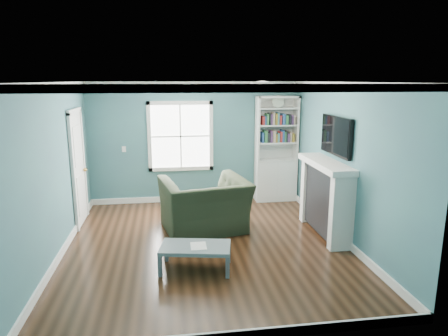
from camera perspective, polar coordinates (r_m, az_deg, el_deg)
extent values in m
plane|color=black|center=(6.63, -2.46, -10.92)|extent=(5.00, 5.00, 0.00)
plane|color=#3D6272|center=(8.68, -4.22, 3.61)|extent=(4.50, 0.00, 4.50)
plane|color=#3D6272|center=(3.85, 1.20, -7.79)|extent=(4.50, 0.00, 4.50)
plane|color=#3D6272|center=(6.42, -22.97, -0.51)|extent=(0.00, 5.00, 5.00)
plane|color=#3D6272|center=(6.83, 16.57, 0.69)|extent=(0.00, 5.00, 5.00)
plane|color=white|center=(6.09, -2.69, 12.15)|extent=(5.00, 5.00, 0.00)
cube|color=white|center=(8.94, -4.09, -4.28)|extent=(4.50, 0.03, 0.12)
cube|color=white|center=(4.45, 1.09, -22.89)|extent=(4.50, 0.03, 0.12)
cube|color=white|center=(6.78, -21.95, -10.77)|extent=(0.03, 5.00, 0.12)
cube|color=white|center=(7.17, 15.85, -9.06)|extent=(0.03, 5.00, 0.12)
cube|color=white|center=(8.56, -4.35, 11.95)|extent=(4.50, 0.04, 0.08)
cube|color=white|center=(3.63, 1.24, 11.32)|extent=(4.50, 0.04, 0.08)
cube|color=white|center=(6.28, -23.78, 10.78)|extent=(0.04, 5.00, 0.08)
cube|color=white|center=(6.69, 17.09, 11.31)|extent=(0.04, 5.00, 0.08)
cube|color=white|center=(8.64, -6.23, 4.53)|extent=(1.24, 0.01, 1.34)
cube|color=white|center=(8.63, -10.62, 4.38)|extent=(0.08, 0.06, 1.50)
cube|color=white|center=(8.67, -1.85, 4.63)|extent=(0.08, 0.06, 1.50)
cube|color=white|center=(8.75, -6.12, -0.09)|extent=(1.40, 0.06, 0.08)
cube|color=white|center=(8.56, -6.34, 9.23)|extent=(1.40, 0.06, 0.08)
cube|color=white|center=(8.63, -6.22, 4.52)|extent=(1.24, 0.03, 0.03)
cube|color=white|center=(8.63, -6.22, 4.52)|extent=(0.03, 0.03, 1.34)
cube|color=silver|center=(8.95, 7.33, -1.74)|extent=(0.90, 0.35, 0.90)
cube|color=silver|center=(8.64, 4.78, 5.56)|extent=(0.04, 0.35, 1.40)
cube|color=silver|center=(8.87, 10.23, 5.59)|extent=(0.04, 0.35, 1.40)
cube|color=silver|center=(8.90, 7.26, 5.71)|extent=(0.90, 0.02, 1.40)
cube|color=silver|center=(8.69, 7.67, 10.04)|extent=(0.90, 0.35, 0.04)
cube|color=silver|center=(8.85, 7.42, 1.21)|extent=(0.84, 0.33, 0.03)
cube|color=silver|center=(8.79, 7.49, 3.64)|extent=(0.84, 0.33, 0.03)
cube|color=silver|center=(8.74, 7.56, 6.10)|extent=(0.84, 0.33, 0.03)
cube|color=silver|center=(8.70, 7.63, 8.46)|extent=(0.84, 0.33, 0.03)
cube|color=#264C8C|center=(8.75, 7.55, 4.43)|extent=(0.70, 0.25, 0.22)
cube|color=#33723F|center=(8.70, 7.62, 6.91)|extent=(0.70, 0.25, 0.22)
cylinder|color=beige|center=(8.65, 7.75, 9.39)|extent=(0.26, 0.06, 0.26)
cube|color=black|center=(7.11, 14.38, -4.54)|extent=(0.30, 1.20, 1.10)
cube|color=black|center=(7.16, 14.15, -6.09)|extent=(0.22, 0.65, 0.70)
cube|color=silver|center=(6.52, 16.46, -6.23)|extent=(0.36, 0.16, 1.20)
cube|color=silver|center=(7.70, 12.35, -3.13)|extent=(0.36, 0.16, 1.20)
cube|color=silver|center=(6.94, 14.36, 0.58)|extent=(0.44, 1.58, 0.10)
cube|color=black|center=(6.92, 15.73, 4.47)|extent=(0.06, 1.10, 0.65)
cube|color=silver|center=(7.80, -20.11, -0.19)|extent=(0.04, 0.80, 2.05)
cube|color=white|center=(7.37, -20.72, -0.95)|extent=(0.05, 0.08, 2.13)
cube|color=white|center=(8.23, -19.42, 0.49)|extent=(0.05, 0.08, 2.13)
cube|color=white|center=(7.65, -20.63, 7.62)|extent=(0.05, 0.98, 0.08)
sphere|color=#BF8C3F|center=(8.09, -19.23, -0.23)|extent=(0.07, 0.07, 0.07)
ellipsoid|color=white|center=(6.34, 5.52, 11.58)|extent=(0.34, 0.34, 0.15)
cylinder|color=white|center=(6.34, 5.52, 11.98)|extent=(0.38, 0.38, 0.03)
cube|color=white|center=(8.71, -14.10, 2.63)|extent=(0.08, 0.01, 0.12)
imported|color=#242C1B|center=(7.04, -2.80, -4.09)|extent=(1.59, 1.20, 1.26)
cube|color=#4C545C|center=(5.67, -9.13, -13.68)|extent=(0.06, 0.06, 0.30)
cube|color=#4C545C|center=(5.56, 0.51, -14.02)|extent=(0.06, 0.06, 0.30)
cube|color=#4C545C|center=(6.09, -8.23, -11.71)|extent=(0.06, 0.06, 0.30)
cube|color=#4C545C|center=(6.00, 0.66, -11.98)|extent=(0.06, 0.06, 0.30)
cube|color=slate|center=(5.74, -4.11, -11.25)|extent=(1.06, 0.70, 0.05)
cube|color=white|center=(5.71, -3.67, -11.03)|extent=(0.23, 0.28, 0.00)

